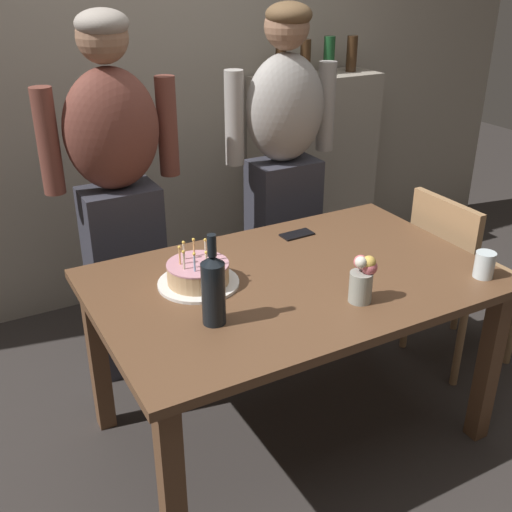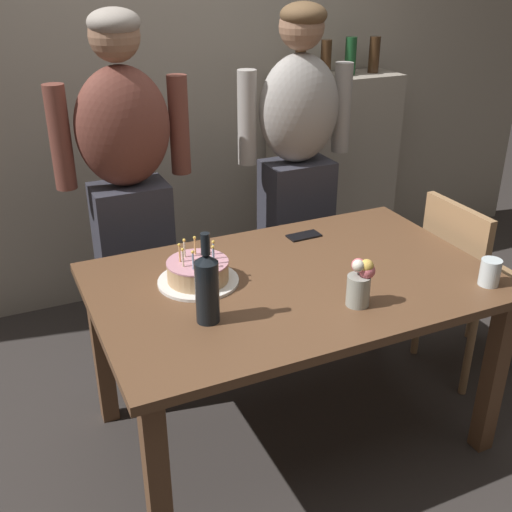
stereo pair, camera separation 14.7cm
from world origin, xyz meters
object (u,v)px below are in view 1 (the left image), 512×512
dining_chair (454,268)px  cell_phone (297,234)px  wine_bottle (213,288)px  person_woman_cardigan (284,169)px  person_man_bearded (119,198)px  birthday_cake (198,275)px  water_glass_near (484,265)px  flower_vase (363,278)px

dining_chair → cell_phone: bearing=70.7°
wine_bottle → person_woman_cardigan: size_ratio=0.19×
person_man_bearded → wine_bottle: bearing=91.1°
birthday_cake → water_glass_near: (0.97, -0.46, 0.01)m
person_woman_cardigan → wine_bottle: bearing=48.6°
flower_vase → wine_bottle: bearing=167.0°
flower_vase → water_glass_near: bearing=-8.3°
person_woman_cardigan → dining_chair: (0.51, -0.73, -0.36)m
person_man_bearded → cell_phone: bearing=143.6°
person_woman_cardigan → dining_chair: person_woman_cardigan is taller
water_glass_near → person_woman_cardigan: (-0.20, 1.14, 0.08)m
birthday_cake → person_man_bearded: bearing=96.7°
cell_phone → wine_bottle: bearing=-144.5°
water_glass_near → dining_chair: dining_chair is taller
water_glass_near → dining_chair: (0.31, 0.42, -0.27)m
water_glass_near → dining_chair: bearing=53.3°
birthday_cake → wine_bottle: size_ratio=0.95×
flower_vase → dining_chair: bearing=22.3°
dining_chair → wine_bottle: bearing=99.3°
cell_phone → flower_vase: size_ratio=0.81×
birthday_cake → dining_chair: 1.31m
cell_phone → person_woman_cardigan: bearing=63.7°
flower_vase → person_woman_cardigan: bearing=73.3°
person_woman_cardigan → water_glass_near: bearing=99.8°
wine_bottle → person_woman_cardigan: 1.26m
birthday_cake → cell_phone: (0.56, 0.21, -0.04)m
flower_vase → person_man_bearded: 1.19m
flower_vase → dining_chair: 0.95m
dining_chair → person_woman_cardigan: bearing=35.0°
wine_bottle → cell_phone: bearing=37.4°
wine_bottle → dining_chair: 1.41m
birthday_cake → flower_vase: bearing=-40.4°
cell_phone → birthday_cake: bearing=-161.6°
flower_vase → person_man_bearded: person_man_bearded is taller
water_glass_near → flower_vase: 0.53m
water_glass_near → dining_chair: 0.59m
cell_phone → water_glass_near: bearing=-60.2°
water_glass_near → dining_chair: size_ratio=0.12×
wine_bottle → flower_vase: bearing=-13.0°
flower_vase → person_man_bearded: (-0.53, 1.07, 0.04)m
dining_chair → person_man_bearded: bearing=61.9°
birthday_cake → person_woman_cardigan: 1.03m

